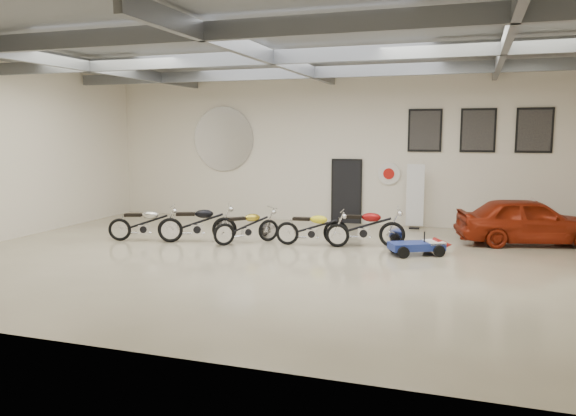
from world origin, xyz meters
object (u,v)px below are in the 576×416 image
(banner_stand, at_px, (415,198))
(motorcycle_gold, at_px, (247,226))
(motorcycle_silver, at_px, (144,223))
(motorcycle_yellow, at_px, (312,227))
(motorcycle_red, at_px, (364,226))
(go_kart, at_px, (422,243))
(vintage_car, at_px, (528,221))
(motorcycle_black, at_px, (197,222))

(banner_stand, relative_size, motorcycle_gold, 1.05)
(motorcycle_gold, bearing_deg, motorcycle_silver, 145.05)
(motorcycle_yellow, xyz_separation_m, motorcycle_red, (1.33, 0.38, 0.05))
(banner_stand, height_order, motorcycle_silver, banner_stand)
(motorcycle_silver, height_order, motorcycle_gold, motorcycle_silver)
(go_kart, bearing_deg, vintage_car, 13.19)
(motorcycle_gold, distance_m, go_kart, 4.71)
(motorcycle_black, relative_size, motorcycle_yellow, 1.09)
(vintage_car, bearing_deg, motorcycle_silver, 91.71)
(motorcycle_black, bearing_deg, motorcycle_silver, 169.65)
(motorcycle_silver, bearing_deg, motorcycle_yellow, -8.24)
(motorcycle_red, xyz_separation_m, go_kart, (1.57, -0.56, -0.26))
(motorcycle_black, height_order, vintage_car, vintage_car)
(motorcycle_gold, bearing_deg, go_kart, -45.74)
(motorcycle_silver, relative_size, motorcycle_red, 0.93)
(banner_stand, relative_size, motorcycle_black, 0.93)
(banner_stand, bearing_deg, motorcycle_gold, -140.19)
(banner_stand, distance_m, motorcycle_black, 6.90)
(go_kart, bearing_deg, motorcycle_silver, 156.80)
(motorcycle_gold, height_order, motorcycle_yellow, motorcycle_yellow)
(go_kart, distance_m, vintage_car, 3.51)
(motorcycle_silver, distance_m, motorcycle_red, 6.13)
(motorcycle_silver, bearing_deg, vintage_car, -2.05)
(banner_stand, xyz_separation_m, motorcycle_red, (-1.01, -3.25, -0.44))
(vintage_car, bearing_deg, banner_stand, 50.35)
(banner_stand, distance_m, motorcycle_gold, 5.69)
(motorcycle_silver, bearing_deg, motorcycle_black, -5.79)
(motorcycle_silver, xyz_separation_m, motorcycle_red, (6.01, 1.19, 0.04))
(motorcycle_silver, distance_m, motorcycle_black, 1.54)
(banner_stand, xyz_separation_m, motorcycle_gold, (-4.14, -3.86, -0.50))
(banner_stand, height_order, motorcycle_yellow, banner_stand)
(banner_stand, bearing_deg, motorcycle_red, -110.42)
(motorcycle_black, xyz_separation_m, vintage_car, (8.72, 2.60, 0.09))
(go_kart, height_order, vintage_car, vintage_car)
(motorcycle_black, relative_size, vintage_car, 0.56)
(motorcycle_gold, bearing_deg, vintage_car, -28.60)
(motorcycle_silver, distance_m, motorcycle_gold, 2.94)
(motorcycle_yellow, bearing_deg, motorcycle_silver, -176.05)
(motorcycle_silver, relative_size, go_kart, 1.21)
(motorcycle_red, height_order, go_kart, motorcycle_red)
(motorcycle_yellow, relative_size, motorcycle_red, 0.91)
(motorcycle_gold, distance_m, motorcycle_yellow, 1.82)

